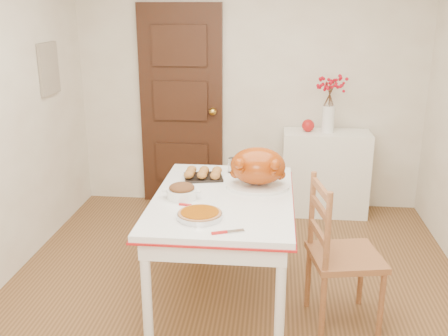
# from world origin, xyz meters

# --- Properties ---
(floor) EXTENTS (3.50, 4.00, 0.00)m
(floor) POSITION_xyz_m (0.00, 0.00, 0.00)
(floor) COLOR #56381C
(floor) RESTS_ON ground
(wall_back) EXTENTS (3.50, 0.00, 2.50)m
(wall_back) POSITION_xyz_m (0.00, 2.00, 1.25)
(wall_back) COLOR white
(wall_back) RESTS_ON ground
(wall_front) EXTENTS (3.50, 0.00, 2.50)m
(wall_front) POSITION_xyz_m (0.00, -2.00, 1.25)
(wall_front) COLOR white
(wall_front) RESTS_ON ground
(door_back) EXTENTS (0.85, 0.06, 2.06)m
(door_back) POSITION_xyz_m (-0.70, 1.97, 1.03)
(door_back) COLOR #36180E
(door_back) RESTS_ON ground
(photo_board) EXTENTS (0.03, 0.35, 0.45)m
(photo_board) POSITION_xyz_m (-1.73, 1.20, 1.50)
(photo_board) COLOR #B2AA90
(photo_board) RESTS_ON ground
(sideboard) EXTENTS (0.85, 0.38, 0.85)m
(sideboard) POSITION_xyz_m (0.78, 1.78, 0.42)
(sideboard) COLOR white
(sideboard) RESTS_ON floor
(kitchen_table) EXTENTS (0.94, 1.37, 0.82)m
(kitchen_table) POSITION_xyz_m (-0.06, -0.00, 0.41)
(kitchen_table) COLOR white
(kitchen_table) RESTS_ON floor
(chair_oak) EXTENTS (0.52, 0.52, 1.00)m
(chair_oak) POSITION_xyz_m (0.75, -0.12, 0.50)
(chair_oak) COLOR #995B3A
(chair_oak) RESTS_ON floor
(berry_vase) EXTENTS (0.28, 0.28, 0.54)m
(berry_vase) POSITION_xyz_m (0.78, 1.78, 1.12)
(berry_vase) COLOR white
(berry_vase) RESTS_ON sideboard
(apple) EXTENTS (0.12, 0.12, 0.12)m
(apple) POSITION_xyz_m (0.59, 1.78, 0.91)
(apple) COLOR #B11515
(apple) RESTS_ON sideboard
(turkey_platter) EXTENTS (0.51, 0.44, 0.28)m
(turkey_platter) POSITION_xyz_m (0.16, 0.19, 0.96)
(turkey_platter) COLOR #943910
(turkey_platter) RESTS_ON kitchen_table
(pumpkin_pie) EXTENTS (0.27, 0.27, 0.06)m
(pumpkin_pie) POSITION_xyz_m (-0.16, -0.39, 0.85)
(pumpkin_pie) COLOR #873E03
(pumpkin_pie) RESTS_ON kitchen_table
(stuffing_dish) EXTENTS (0.25, 0.20, 0.10)m
(stuffing_dish) POSITION_xyz_m (-0.33, -0.07, 0.87)
(stuffing_dish) COLOR brown
(stuffing_dish) RESTS_ON kitchen_table
(rolls_tray) EXTENTS (0.32, 0.27, 0.07)m
(rolls_tray) POSITION_xyz_m (-0.25, 0.34, 0.86)
(rolls_tray) COLOR #A55E27
(rolls_tray) RESTS_ON kitchen_table
(pie_server) EXTENTS (0.20, 0.12, 0.01)m
(pie_server) POSITION_xyz_m (0.02, -0.58, 0.83)
(pie_server) COLOR silver
(pie_server) RESTS_ON kitchen_table
(carving_knife) EXTENTS (0.23, 0.10, 0.01)m
(carving_knife) POSITION_xyz_m (-0.21, -0.21, 0.83)
(carving_knife) COLOR silver
(carving_knife) RESTS_ON kitchen_table
(drinking_glass) EXTENTS (0.08, 0.08, 0.11)m
(drinking_glass) POSITION_xyz_m (-0.05, 0.50, 0.88)
(drinking_glass) COLOR white
(drinking_glass) RESTS_ON kitchen_table
(shaker_pair) EXTENTS (0.08, 0.04, 0.08)m
(shaker_pair) POSITION_xyz_m (0.22, 0.53, 0.86)
(shaker_pair) COLOR white
(shaker_pair) RESTS_ON kitchen_table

